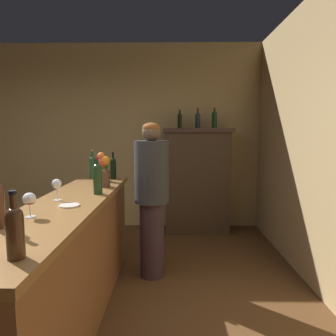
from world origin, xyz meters
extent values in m
cube|color=tan|center=(0.00, 2.89, 1.43)|extent=(5.34, 0.12, 2.85)
cube|color=brown|center=(0.45, 0.34, 0.47)|extent=(0.47, 2.50, 0.93)
cube|color=olive|center=(0.45, 0.34, 0.96)|extent=(0.54, 2.60, 0.05)
cube|color=#443222|center=(1.63, 2.57, 0.78)|extent=(0.93, 0.40, 1.56)
cube|color=#442E29|center=(1.63, 2.57, 1.53)|extent=(1.01, 0.46, 0.06)
cylinder|color=#244E2E|center=(0.35, 1.46, 1.09)|extent=(0.07, 0.07, 0.22)
sphere|color=#244E2E|center=(0.35, 1.46, 1.20)|extent=(0.07, 0.07, 0.07)
cylinder|color=#244E2E|center=(0.35, 1.46, 1.25)|extent=(0.03, 0.03, 0.10)
cylinder|color=gold|center=(0.35, 1.46, 1.30)|extent=(0.03, 0.03, 0.02)
cylinder|color=#412616|center=(0.60, -0.71, 1.07)|extent=(0.07, 0.07, 0.18)
sphere|color=#412616|center=(0.60, -0.71, 1.16)|extent=(0.07, 0.07, 0.07)
cylinder|color=#412616|center=(0.60, -0.71, 1.21)|extent=(0.03, 0.03, 0.09)
cylinder|color=black|center=(0.60, -0.71, 1.26)|extent=(0.03, 0.03, 0.02)
cylinder|color=#4C3417|center=(0.53, 1.29, 1.07)|extent=(0.07, 0.07, 0.19)
sphere|color=#4C3417|center=(0.53, 1.29, 1.17)|extent=(0.07, 0.07, 0.07)
cylinder|color=#4C3417|center=(0.53, 1.29, 1.21)|extent=(0.03, 0.03, 0.08)
cylinder|color=black|center=(0.53, 1.29, 1.26)|extent=(0.03, 0.03, 0.02)
cylinder|color=black|center=(0.60, 1.42, 1.09)|extent=(0.06, 0.06, 0.21)
sphere|color=black|center=(0.60, 1.42, 1.19)|extent=(0.06, 0.06, 0.06)
cylinder|color=black|center=(0.60, 1.42, 1.23)|extent=(0.02, 0.02, 0.08)
cylinder|color=black|center=(0.60, 1.42, 1.28)|extent=(0.03, 0.03, 0.02)
cylinder|color=#1F3B1B|center=(0.62, 0.61, 1.09)|extent=(0.08, 0.08, 0.22)
sphere|color=#1F3B1B|center=(0.62, 0.61, 1.20)|extent=(0.08, 0.08, 0.08)
cylinder|color=#1F3B1B|center=(0.62, 0.61, 1.24)|extent=(0.03, 0.03, 0.08)
cylinder|color=red|center=(0.62, 0.61, 1.29)|extent=(0.03, 0.03, 0.02)
cylinder|color=white|center=(0.36, 0.37, 0.98)|extent=(0.07, 0.07, 0.00)
cylinder|color=white|center=(0.36, 0.37, 1.03)|extent=(0.01, 0.01, 0.09)
ellipsoid|color=white|center=(0.36, 0.37, 1.11)|extent=(0.07, 0.07, 0.07)
cylinder|color=white|center=(0.37, -0.09, 0.98)|extent=(0.06, 0.06, 0.00)
cylinder|color=white|center=(0.37, -0.09, 1.02)|extent=(0.01, 0.01, 0.07)
ellipsoid|color=white|center=(0.37, -0.09, 1.10)|extent=(0.08, 0.08, 0.08)
ellipsoid|color=maroon|center=(0.37, -0.09, 1.08)|extent=(0.07, 0.07, 0.03)
cylinder|color=brown|center=(0.60, 0.95, 1.06)|extent=(0.11, 0.11, 0.16)
cylinder|color=#38602D|center=(0.62, 0.95, 1.15)|extent=(0.01, 0.01, 0.14)
sphere|color=gold|center=(0.62, 0.95, 1.22)|extent=(0.05, 0.05, 0.05)
cylinder|color=#38602D|center=(0.62, 0.98, 1.15)|extent=(0.01, 0.01, 0.15)
sphere|color=yellow|center=(0.62, 0.98, 1.22)|extent=(0.05, 0.05, 0.05)
cylinder|color=#38602D|center=(0.59, 0.98, 1.15)|extent=(0.01, 0.01, 0.15)
sphere|color=red|center=(0.59, 0.98, 1.23)|extent=(0.08, 0.08, 0.08)
cylinder|color=#38602D|center=(0.58, 0.94, 1.18)|extent=(0.01, 0.01, 0.20)
sphere|color=orange|center=(0.58, 0.94, 1.28)|extent=(0.07, 0.07, 0.07)
cylinder|color=#38602D|center=(0.59, 0.93, 1.15)|extent=(0.01, 0.01, 0.14)
sphere|color=#DA3A36|center=(0.59, 0.93, 1.22)|extent=(0.08, 0.08, 0.08)
cylinder|color=#38602D|center=(0.62, 0.92, 1.16)|extent=(0.01, 0.01, 0.16)
sphere|color=orange|center=(0.62, 0.92, 1.24)|extent=(0.09, 0.09, 0.09)
cylinder|color=white|center=(0.52, 0.18, 0.99)|extent=(0.14, 0.14, 0.01)
cylinder|color=black|center=(1.37, 2.57, 1.65)|extent=(0.06, 0.06, 0.18)
sphere|color=black|center=(1.37, 2.57, 1.75)|extent=(0.06, 0.06, 0.06)
cylinder|color=black|center=(1.37, 2.57, 1.78)|extent=(0.02, 0.02, 0.07)
cylinder|color=black|center=(1.37, 2.57, 1.82)|extent=(0.03, 0.03, 0.02)
cylinder|color=#1E2831|center=(1.63, 2.57, 1.66)|extent=(0.07, 0.07, 0.19)
sphere|color=#1E2831|center=(1.63, 2.57, 1.75)|extent=(0.07, 0.07, 0.07)
cylinder|color=#1E2831|center=(1.63, 2.57, 1.80)|extent=(0.03, 0.03, 0.09)
cylinder|color=red|center=(1.63, 2.57, 1.85)|extent=(0.03, 0.03, 0.02)
cylinder|color=#183A17|center=(1.87, 2.57, 1.67)|extent=(0.08, 0.08, 0.21)
sphere|color=#183A17|center=(1.87, 2.57, 1.77)|extent=(0.08, 0.08, 0.08)
cylinder|color=#183A17|center=(1.87, 2.57, 1.81)|extent=(0.03, 0.03, 0.08)
cylinder|color=red|center=(1.87, 2.57, 1.86)|extent=(0.03, 0.03, 0.02)
cylinder|color=#37272E|center=(1.05, 1.12, 0.40)|extent=(0.25, 0.25, 0.79)
cylinder|color=#323336|center=(1.05, 1.12, 1.11)|extent=(0.35, 0.35, 0.63)
sphere|color=brown|center=(1.05, 1.12, 1.51)|extent=(0.19, 0.19, 0.19)
ellipsoid|color=brown|center=(1.05, 1.12, 1.55)|extent=(0.18, 0.18, 0.10)
camera|label=1|loc=(1.26, -1.92, 1.51)|focal=32.27mm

